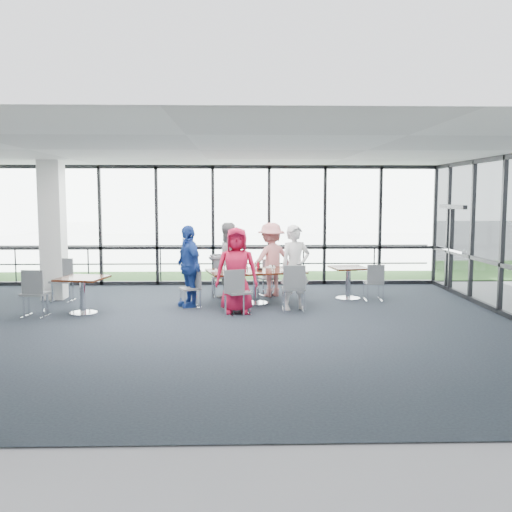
{
  "coord_description": "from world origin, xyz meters",
  "views": [
    {
      "loc": [
        0.73,
        -10.27,
        2.38
      ],
      "look_at": [
        1.06,
        1.91,
        1.1
      ],
      "focal_mm": 40.0,
      "sensor_mm": 36.0,
      "label": 1
    }
  ],
  "objects_px": {
    "chair_main_nr": "(293,289)",
    "main_table": "(256,275)",
    "chair_spare_r": "(373,283)",
    "chair_spare_la": "(35,294)",
    "side_table_left": "(82,283)",
    "diner_end": "(189,266)",
    "side_table_right": "(348,273)",
    "chair_main_fl": "(222,277)",
    "chair_spare_lb": "(62,281)",
    "diner_far_right": "(271,260)",
    "chair_main_end": "(190,289)",
    "structural_column": "(53,230)",
    "chair_main_nl": "(238,292)",
    "diner_near_right": "(295,268)",
    "chair_main_fr": "(268,278)",
    "diner_far_left": "(227,260)",
    "diner_near_left": "(237,270)"
  },
  "relations": [
    {
      "from": "chair_spare_lb",
      "to": "main_table",
      "type": "bearing_deg",
      "value": -178.32
    },
    {
      "from": "side_table_right",
      "to": "chair_spare_lb",
      "type": "xyz_separation_m",
      "value": [
        -6.53,
        -0.17,
        -0.15
      ]
    },
    {
      "from": "chair_main_fr",
      "to": "chair_main_end",
      "type": "distance_m",
      "value": 2.28
    },
    {
      "from": "diner_far_left",
      "to": "chair_main_end",
      "type": "height_order",
      "value": "diner_far_left"
    },
    {
      "from": "structural_column",
      "to": "chair_spare_r",
      "type": "bearing_deg",
      "value": -3.79
    },
    {
      "from": "side_table_right",
      "to": "chair_main_fl",
      "type": "relative_size",
      "value": 0.9
    },
    {
      "from": "chair_main_fl",
      "to": "chair_main_fr",
      "type": "height_order",
      "value": "chair_main_fl"
    },
    {
      "from": "diner_end",
      "to": "chair_spare_lb",
      "type": "bearing_deg",
      "value": -130.86
    },
    {
      "from": "diner_far_left",
      "to": "chair_spare_la",
      "type": "height_order",
      "value": "diner_far_left"
    },
    {
      "from": "diner_far_right",
      "to": "diner_near_left",
      "type": "bearing_deg",
      "value": 39.88
    },
    {
      "from": "chair_spare_r",
      "to": "chair_spare_la",
      "type": "bearing_deg",
      "value": -165.19
    },
    {
      "from": "chair_main_nr",
      "to": "chair_main_fr",
      "type": "height_order",
      "value": "chair_main_nr"
    },
    {
      "from": "side_table_left",
      "to": "chair_spare_la",
      "type": "distance_m",
      "value": 0.91
    },
    {
      "from": "side_table_left",
      "to": "diner_end",
      "type": "bearing_deg",
      "value": 18.79
    },
    {
      "from": "diner_far_left",
      "to": "chair_spare_la",
      "type": "xyz_separation_m",
      "value": [
        -3.73,
        -2.07,
        -0.42
      ]
    },
    {
      "from": "diner_end",
      "to": "chair_spare_lb",
      "type": "xyz_separation_m",
      "value": [
        -2.91,
        0.66,
        -0.41
      ]
    },
    {
      "from": "diner_far_right",
      "to": "chair_spare_la",
      "type": "distance_m",
      "value": 5.29
    },
    {
      "from": "diner_far_left",
      "to": "chair_main_nl",
      "type": "bearing_deg",
      "value": 76.34
    },
    {
      "from": "diner_near_right",
      "to": "chair_main_nr",
      "type": "relative_size",
      "value": 1.86
    },
    {
      "from": "chair_main_fl",
      "to": "chair_spare_lb",
      "type": "relative_size",
      "value": 1.04
    },
    {
      "from": "diner_far_right",
      "to": "chair_main_fr",
      "type": "height_order",
      "value": "diner_far_right"
    },
    {
      "from": "structural_column",
      "to": "chair_spare_lb",
      "type": "bearing_deg",
      "value": -53.58
    },
    {
      "from": "chair_main_nr",
      "to": "main_table",
      "type": "bearing_deg",
      "value": 131.14
    },
    {
      "from": "structural_column",
      "to": "side_table_left",
      "type": "xyz_separation_m",
      "value": [
        1.13,
        -1.78,
        -0.96
      ]
    },
    {
      "from": "side_table_right",
      "to": "chair_main_fr",
      "type": "height_order",
      "value": "chair_main_fr"
    },
    {
      "from": "side_table_left",
      "to": "chair_main_nr",
      "type": "relative_size",
      "value": 1.07
    },
    {
      "from": "diner_far_left",
      "to": "chair_main_nl",
      "type": "distance_m",
      "value": 2.04
    },
    {
      "from": "chair_main_nl",
      "to": "diner_end",
      "type": "bearing_deg",
      "value": 118.07
    },
    {
      "from": "diner_near_right",
      "to": "chair_spare_lb",
      "type": "distance_m",
      "value": 5.29
    },
    {
      "from": "chair_main_fr",
      "to": "main_table",
      "type": "bearing_deg",
      "value": 53.61
    },
    {
      "from": "diner_far_left",
      "to": "chair_spare_lb",
      "type": "distance_m",
      "value": 3.75
    },
    {
      "from": "main_table",
      "to": "side_table_right",
      "type": "bearing_deg",
      "value": 0.44
    },
    {
      "from": "side_table_left",
      "to": "chair_spare_r",
      "type": "bearing_deg",
      "value": 11.67
    },
    {
      "from": "main_table",
      "to": "chair_main_fl",
      "type": "distance_m",
      "value": 1.17
    },
    {
      "from": "chair_main_fl",
      "to": "chair_main_end",
      "type": "relative_size",
      "value": 1.19
    },
    {
      "from": "main_table",
      "to": "diner_far_left",
      "type": "xyz_separation_m",
      "value": [
        -0.66,
        0.81,
        0.25
      ]
    },
    {
      "from": "chair_main_nr",
      "to": "chair_main_end",
      "type": "distance_m",
      "value": 2.22
    },
    {
      "from": "diner_far_right",
      "to": "chair_main_nr",
      "type": "bearing_deg",
      "value": 73.84
    },
    {
      "from": "chair_spare_r",
      "to": "side_table_left",
      "type": "bearing_deg",
      "value": -166.0
    },
    {
      "from": "diner_end",
      "to": "chair_spare_r",
      "type": "distance_m",
      "value": 4.22
    },
    {
      "from": "diner_near_right",
      "to": "chair_main_fl",
      "type": "height_order",
      "value": "diner_near_right"
    },
    {
      "from": "side_table_left",
      "to": "chair_main_fr",
      "type": "xyz_separation_m",
      "value": [
        3.85,
        2.08,
        -0.22
      ]
    },
    {
      "from": "diner_far_right",
      "to": "chair_main_fl",
      "type": "xyz_separation_m",
      "value": [
        -1.16,
        -0.09,
        -0.39
      ]
    },
    {
      "from": "side_table_left",
      "to": "diner_end",
      "type": "distance_m",
      "value": 2.21
    },
    {
      "from": "diner_end",
      "to": "chair_spare_la",
      "type": "xyz_separation_m",
      "value": [
        -2.93,
        -0.99,
        -0.41
      ]
    },
    {
      "from": "diner_near_left",
      "to": "diner_far_left",
      "type": "xyz_separation_m",
      "value": [
        -0.24,
        1.78,
        0.01
      ]
    },
    {
      "from": "structural_column",
      "to": "chair_main_nl",
      "type": "relative_size",
      "value": 3.51
    },
    {
      "from": "diner_near_right",
      "to": "diner_far_right",
      "type": "distance_m",
      "value": 1.68
    },
    {
      "from": "diner_near_right",
      "to": "chair_main_end",
      "type": "height_order",
      "value": "diner_near_right"
    },
    {
      "from": "chair_main_nl",
      "to": "chair_main_end",
      "type": "xyz_separation_m",
      "value": [
        -1.03,
        0.78,
        -0.05
      ]
    }
  ]
}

